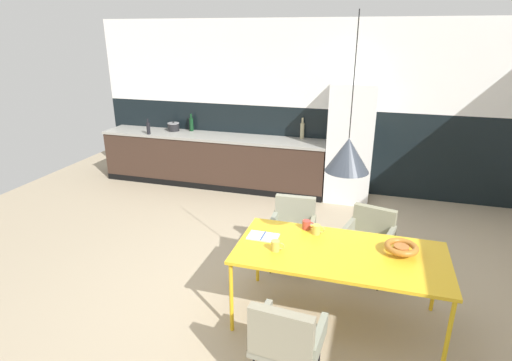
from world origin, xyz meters
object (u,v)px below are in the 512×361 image
at_px(armchair_head_of_table, 285,337).
at_px(bottle_wine_green, 302,130).
at_px(mug_white_ceramic, 317,229).
at_px(pendant_lamp_over_table_near, 348,155).
at_px(cooking_pot, 174,127).
at_px(refrigerator_column, 351,143).
at_px(fruit_bowl, 401,248).
at_px(mug_glass_clear, 307,225).
at_px(armchair_by_stool, 293,223).
at_px(open_book, 263,236).
at_px(bottle_spice_small, 148,128).
at_px(armchair_corner_seat, 370,233).
at_px(dining_table, 340,255).
at_px(bottle_vinegar_dark, 191,124).
at_px(mug_tall_blue, 276,246).

bearing_deg(armchair_head_of_table, bottle_wine_green, 103.76).
xyz_separation_m(mug_white_ceramic, pendant_lamp_over_table_near, (0.25, -0.30, 0.85)).
bearing_deg(cooking_pot, refrigerator_column, -2.37).
bearing_deg(pendant_lamp_over_table_near, bottle_wine_green, 106.18).
height_order(fruit_bowl, mug_glass_clear, fruit_bowl).
bearing_deg(bottle_wine_green, armchair_by_stool, -81.35).
bearing_deg(armchair_by_stool, pendant_lamp_over_table_near, 120.71).
height_order(fruit_bowl, open_book, fruit_bowl).
bearing_deg(pendant_lamp_over_table_near, refrigerator_column, 92.91).
bearing_deg(fruit_bowl, mug_glass_clear, 164.77).
bearing_deg(cooking_pot, armchair_by_stool, -40.96).
height_order(open_book, bottle_spice_small, bottle_spice_small).
height_order(refrigerator_column, pendant_lamp_over_table_near, pendant_lamp_over_table_near).
height_order(fruit_bowl, pendant_lamp_over_table_near, pendant_lamp_over_table_near).
bearing_deg(refrigerator_column, cooking_pot, 177.63).
relative_size(armchair_corner_seat, pendant_lamp_over_table_near, 0.62).
bearing_deg(fruit_bowl, dining_table, -167.43).
bearing_deg(bottle_vinegar_dark, mug_white_ceramic, -48.04).
distance_m(armchair_by_stool, open_book, 0.85).
bearing_deg(bottle_wine_green, pendant_lamp_over_table_near, -73.82).
xyz_separation_m(bottle_spice_small, bottle_wine_green, (2.59, 0.46, 0.03)).
distance_m(dining_table, bottle_vinegar_dark, 4.42).
bearing_deg(pendant_lamp_over_table_near, armchair_head_of_table, -106.87).
bearing_deg(armchair_head_of_table, refrigerator_column, 92.82).
xyz_separation_m(mug_tall_blue, bottle_spice_small, (-3.00, 2.98, 0.21)).
xyz_separation_m(fruit_bowl, bottle_spice_small, (-4.06, 2.72, 0.20)).
bearing_deg(armchair_head_of_table, open_book, 118.58).
height_order(open_book, mug_tall_blue, mug_tall_blue).
bearing_deg(mug_tall_blue, dining_table, 15.06).
bearing_deg(cooking_pot, dining_table, -44.35).
relative_size(bottle_spice_small, pendant_lamp_over_table_near, 0.22).
bearing_deg(armchair_corner_seat, dining_table, 88.87).
distance_m(mug_tall_blue, bottle_vinegar_dark, 4.19).
bearing_deg(bottle_vinegar_dark, armchair_corner_seat, -36.55).
height_order(armchair_head_of_table, pendant_lamp_over_table_near, pendant_lamp_over_table_near).
xyz_separation_m(armchair_corner_seat, fruit_bowl, (0.26, -0.79, 0.29)).
height_order(armchair_corner_seat, mug_glass_clear, mug_glass_clear).
xyz_separation_m(open_book, cooking_pot, (-2.53, 3.12, 0.22)).
bearing_deg(mug_glass_clear, cooking_pot, 135.62).
xyz_separation_m(armchair_by_stool, open_book, (-0.13, -0.81, 0.23)).
height_order(fruit_bowl, bottle_spice_small, bottle_spice_small).
bearing_deg(mug_white_ceramic, cooking_pot, 135.90).
xyz_separation_m(cooking_pot, pendant_lamp_over_table_near, (3.26, -3.22, 0.67)).
xyz_separation_m(bottle_spice_small, bottle_vinegar_dark, (0.60, 0.44, 0.02)).
height_order(refrigerator_column, cooking_pot, refrigerator_column).
bearing_deg(dining_table, armchair_corner_seat, 74.69).
height_order(refrigerator_column, bottle_vinegar_dark, refrigerator_column).
height_order(armchair_corner_seat, bottle_vinegar_dark, bottle_vinegar_dark).
distance_m(mug_tall_blue, bottle_spice_small, 4.23).
distance_m(refrigerator_column, pendant_lamp_over_table_near, 3.17).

